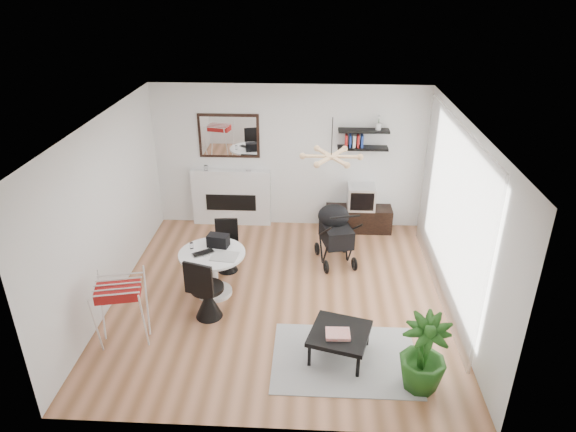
# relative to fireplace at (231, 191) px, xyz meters

# --- Properties ---
(floor) EXTENTS (5.00, 5.00, 0.00)m
(floor) POSITION_rel_fireplace_xyz_m (1.10, -2.42, -0.69)
(floor) COLOR brown
(floor) RESTS_ON ground
(ceiling) EXTENTS (5.00, 5.00, 0.00)m
(ceiling) POSITION_rel_fireplace_xyz_m (1.10, -2.42, 2.01)
(ceiling) COLOR white
(ceiling) RESTS_ON wall_back
(wall_back) EXTENTS (5.00, 0.00, 5.00)m
(wall_back) POSITION_rel_fireplace_xyz_m (1.10, 0.08, 0.66)
(wall_back) COLOR white
(wall_back) RESTS_ON floor
(wall_left) EXTENTS (0.00, 5.00, 5.00)m
(wall_left) POSITION_rel_fireplace_xyz_m (-1.40, -2.42, 0.66)
(wall_left) COLOR white
(wall_left) RESTS_ON floor
(wall_right) EXTENTS (0.00, 5.00, 5.00)m
(wall_right) POSITION_rel_fireplace_xyz_m (3.60, -2.42, 0.66)
(wall_right) COLOR white
(wall_right) RESTS_ON floor
(sheer_curtain) EXTENTS (0.04, 3.60, 2.60)m
(sheer_curtain) POSITION_rel_fireplace_xyz_m (3.50, -2.22, 0.66)
(sheer_curtain) COLOR white
(sheer_curtain) RESTS_ON wall_right
(fireplace) EXTENTS (1.50, 0.17, 2.16)m
(fireplace) POSITION_rel_fireplace_xyz_m (0.00, 0.00, 0.00)
(fireplace) COLOR white
(fireplace) RESTS_ON floor
(shelf_lower) EXTENTS (0.90, 0.25, 0.04)m
(shelf_lower) POSITION_rel_fireplace_xyz_m (2.43, -0.05, 0.91)
(shelf_lower) COLOR black
(shelf_lower) RESTS_ON wall_back
(shelf_upper) EXTENTS (0.90, 0.25, 0.04)m
(shelf_upper) POSITION_rel_fireplace_xyz_m (2.43, -0.05, 1.23)
(shelf_upper) COLOR black
(shelf_upper) RESTS_ON wall_back
(pendant_lamp) EXTENTS (0.90, 0.90, 0.10)m
(pendant_lamp) POSITION_rel_fireplace_xyz_m (1.80, -2.12, 1.46)
(pendant_lamp) COLOR tan
(pendant_lamp) RESTS_ON ceiling
(tv_console) EXTENTS (1.23, 0.43, 0.46)m
(tv_console) POSITION_rel_fireplace_xyz_m (2.43, -0.15, -0.46)
(tv_console) COLOR black
(tv_console) RESTS_ON floor
(crt_tv) EXTENTS (0.50, 0.44, 0.44)m
(crt_tv) POSITION_rel_fireplace_xyz_m (2.45, -0.15, -0.01)
(crt_tv) COLOR silver
(crt_tv) RESTS_ON tv_console
(dining_table) EXTENTS (0.99, 0.99, 0.72)m
(dining_table) POSITION_rel_fireplace_xyz_m (0.08, -2.41, -0.21)
(dining_table) COLOR white
(dining_table) RESTS_ON floor
(laptop) EXTENTS (0.37, 0.35, 0.02)m
(laptop) POSITION_rel_fireplace_xyz_m (-0.01, -2.48, 0.05)
(laptop) COLOR black
(laptop) RESTS_ON dining_table
(black_bag) EXTENTS (0.34, 0.24, 0.19)m
(black_bag) POSITION_rel_fireplace_xyz_m (0.15, -2.20, 0.13)
(black_bag) COLOR black
(black_bag) RESTS_ON dining_table
(newspaper) EXTENTS (0.41, 0.35, 0.01)m
(newspaper) POSITION_rel_fireplace_xyz_m (0.29, -2.51, 0.04)
(newspaper) COLOR silver
(newspaper) RESTS_ON dining_table
(drinking_glass) EXTENTS (0.06, 0.06, 0.09)m
(drinking_glass) POSITION_rel_fireplace_xyz_m (-0.24, -2.30, 0.08)
(drinking_glass) COLOR white
(drinking_glass) RESTS_ON dining_table
(chair_far) EXTENTS (0.41, 0.43, 0.86)m
(chair_far) POSITION_rel_fireplace_xyz_m (0.18, -1.71, -0.41)
(chair_far) COLOR black
(chair_far) RESTS_ON floor
(chair_near) EXTENTS (0.51, 0.52, 0.98)m
(chair_near) POSITION_rel_fireplace_xyz_m (0.10, -2.99, -0.37)
(chair_near) COLOR black
(chair_near) RESTS_ON floor
(drying_rack) EXTENTS (0.74, 0.71, 0.94)m
(drying_rack) POSITION_rel_fireplace_xyz_m (-0.88, -3.60, -0.19)
(drying_rack) COLOR white
(drying_rack) RESTS_ON floor
(stroller) EXTENTS (0.73, 0.95, 1.08)m
(stroller) POSITION_rel_fireplace_xyz_m (1.95, -1.29, -0.22)
(stroller) COLOR black
(stroller) RESTS_ON floor
(rug) EXTENTS (1.84, 1.33, 0.01)m
(rug) POSITION_rel_fireplace_xyz_m (2.01, -3.78, -0.68)
(rug) COLOR #9D9D9D
(rug) RESTS_ON floor
(coffee_table) EXTENTS (0.88, 0.88, 0.37)m
(coffee_table) POSITION_rel_fireplace_xyz_m (1.94, -3.71, -0.35)
(coffee_table) COLOR black
(coffee_table) RESTS_ON rug
(magazines) EXTENTS (0.31, 0.24, 0.04)m
(magazines) POSITION_rel_fireplace_xyz_m (1.91, -3.79, -0.28)
(magazines) COLOR #E44339
(magazines) RESTS_ON coffee_table
(potted_plant) EXTENTS (0.70, 0.70, 0.99)m
(potted_plant) POSITION_rel_fireplace_xyz_m (2.88, -4.20, -0.19)
(potted_plant) COLOR #1E4F16
(potted_plant) RESTS_ON floor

